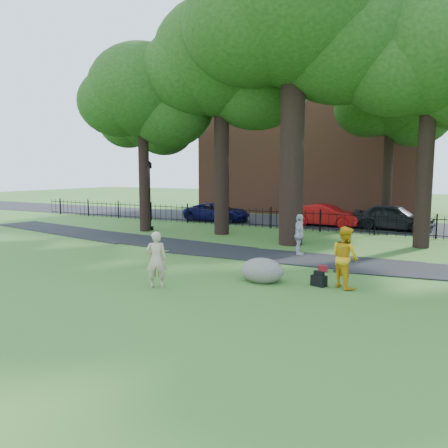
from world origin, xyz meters
The scene contains 17 objects.
ground centered at (0.00, 0.00, 0.00)m, with size 120.00×120.00×0.00m, color #3C6523.
footpath centered at (1.00, 3.90, 0.00)m, with size 36.00×2.60×0.03m, color black.
street centered at (0.00, 16.00, 0.00)m, with size 80.00×7.00×0.02m, color black.
iron_fence centered at (0.00, 12.00, 0.60)m, with size 44.00×0.04×1.20m.
brick_building centered at (-4.00, 24.00, 6.00)m, with size 18.00×8.00×12.00m, color brown.
big_tree centered at (0.13, 7.09, 10.14)m, with size 10.08×8.61×14.37m.
tree_row centered at (0.52, 8.40, 8.15)m, with size 26.82×7.96×12.42m.
woman centered at (-0.94, -2.16, 0.84)m, with size 0.62×0.40×1.69m, color tan.
man centered at (4.01, 0.43, 0.92)m, with size 0.89×0.70×1.84m, color orange.
pedestrian centered at (1.22, 4.58, 0.85)m, with size 1.00×0.42×1.71m, color #B1B2B6.
boulder centered at (1.57, -0.06, 0.40)m, with size 1.38×1.04×0.81m, color #676556.
lamppost centered at (-9.01, 7.97, 1.99)m, with size 0.40×0.40×4.07m.
backpack centered at (3.29, 0.25, 0.16)m, with size 0.44×0.27×0.33m, color black.
red_bag centered at (2.89, 2.15, 0.11)m, with size 0.32×0.20×0.22m, color maroon.
red_sedan centered at (-0.34, 14.47, 0.69)m, with size 1.47×4.20×1.38m, color #B80E0E.
navy_van centered at (-7.66, 13.68, 0.63)m, with size 2.10×4.56×1.27m, color #0C0D40.
grey_car centered at (3.61, 14.56, 0.77)m, with size 1.81×4.51×1.54m, color black.
Camera 1 is at (6.81, -12.41, 3.45)m, focal length 35.00 mm.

